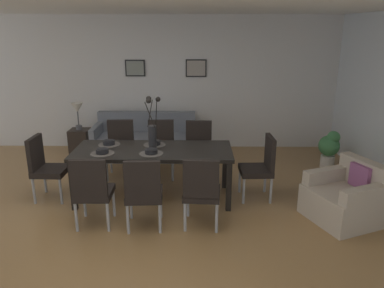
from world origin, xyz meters
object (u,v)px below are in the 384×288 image
(dining_chair_head_east, at_px, (261,164))
(centerpiece_vase, at_px, (152,130))
(dining_chair_far_left, at_px, (144,190))
(bowl_near_left, at_px, (102,151))
(dining_chair_mid_right, at_px, (199,147))
(table_lamp, at_px, (77,110))
(bowl_near_right, at_px, (109,142))
(framed_picture_left, at_px, (135,68))
(framed_picture_center, at_px, (196,68))
(bowl_far_left, at_px, (151,151))
(dining_table, at_px, (153,154))
(dining_chair_near_right, at_px, (120,146))
(side_table, at_px, (80,143))
(dining_chair_head_west, at_px, (45,165))
(bowl_far_right, at_px, (154,142))
(armchair, at_px, (347,198))
(sofa, at_px, (146,142))
(dining_chair_near_left, at_px, (92,189))
(potted_plant, at_px, (329,147))
(dining_chair_far_right, at_px, (161,146))
(dining_chair_mid_left, at_px, (202,189))

(dining_chair_head_east, relative_size, centerpiece_vase, 1.25)
(dining_chair_far_left, relative_size, bowl_near_left, 5.41)
(dining_chair_mid_right, bearing_deg, table_lamp, 155.74)
(bowl_near_right, height_order, framed_picture_left, framed_picture_left)
(centerpiece_vase, xyz_separation_m, table_lamp, (-1.62, 1.85, -0.13))
(dining_chair_head_east, bearing_deg, framed_picture_center, 111.15)
(centerpiece_vase, height_order, framed_picture_left, framed_picture_left)
(bowl_far_left, bearing_deg, framed_picture_left, 102.74)
(dining_table, relative_size, bowl_near_right, 12.94)
(dining_table, xyz_separation_m, centerpiece_vase, (0.00, 0.00, 0.35))
(dining_chair_near_right, bearing_deg, bowl_near_right, -91.50)
(dining_chair_far_left, xyz_separation_m, centerpiece_vase, (0.02, 0.88, 0.51))
(dining_table, relative_size, side_table, 4.23)
(dining_chair_head_west, bearing_deg, bowl_far_right, 8.41)
(dining_table, distance_m, side_table, 2.49)
(side_table, xyz_separation_m, framed_picture_center, (2.21, 0.59, 1.35))
(dining_chair_mid_right, xyz_separation_m, side_table, (-2.26, 1.02, -0.25))
(armchair, bearing_deg, centerpiece_vase, 166.80)
(bowl_far_right, distance_m, framed_picture_left, 2.46)
(dining_chair_mid_right, bearing_deg, sofa, 134.24)
(dining_chair_far_left, relative_size, dining_chair_mid_right, 1.00)
(dining_chair_near_left, bearing_deg, dining_chair_near_right, 89.89)
(sofa, bearing_deg, dining_chair_mid_right, -45.76)
(dining_chair_head_east, xyz_separation_m, potted_plant, (1.39, 1.24, -0.14))
(dining_chair_head_east, height_order, bowl_near_left, dining_chair_head_east)
(sofa, distance_m, potted_plant, 3.35)
(bowl_far_left, height_order, side_table, bowl_far_left)
(dining_chair_near_left, height_order, table_lamp, table_lamp)
(dining_chair_mid_right, xyz_separation_m, framed_picture_left, (-1.24, 1.60, 1.10))
(bowl_far_left, xyz_separation_m, armchair, (2.53, -0.39, -0.49))
(dining_chair_far_left, distance_m, potted_plant, 3.64)
(dining_chair_far_left, height_order, dining_chair_mid_right, same)
(potted_plant, bearing_deg, bowl_far_left, -153.34)
(dining_chair_mid_right, height_order, framed_picture_center, framed_picture_center)
(dining_chair_head_west, bearing_deg, framed_picture_center, 49.11)
(dining_chair_mid_right, relative_size, bowl_near_left, 5.41)
(dining_table, xyz_separation_m, bowl_near_right, (-0.66, 0.20, 0.11))
(potted_plant, bearing_deg, bowl_far_right, -159.90)
(dining_chair_head_west, xyz_separation_m, bowl_far_left, (1.54, -0.17, 0.27))
(dining_chair_near_right, height_order, sofa, dining_chair_near_right)
(dining_chair_far_right, distance_m, framed_picture_left, 2.00)
(bowl_far_left, height_order, framed_picture_left, framed_picture_left)
(centerpiece_vase, xyz_separation_m, sofa, (-0.37, 1.87, -0.74))
(bowl_far_right, bearing_deg, framed_picture_center, 75.09)
(dining_chair_head_east, bearing_deg, side_table, 149.84)
(dining_chair_mid_left, bearing_deg, dining_chair_mid_right, 90.95)
(sofa, bearing_deg, table_lamp, -179.07)
(table_lamp, bearing_deg, dining_chair_near_right, -45.20)
(dining_chair_mid_left, xyz_separation_m, dining_chair_mid_right, (-0.03, 1.67, 0.00))
(bowl_far_left, height_order, potted_plant, bowl_far_left)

